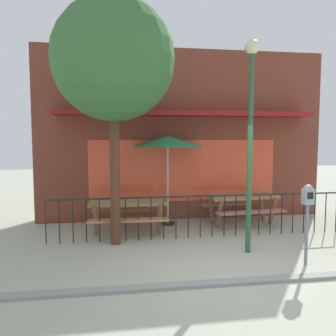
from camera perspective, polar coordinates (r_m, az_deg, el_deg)
ground at (r=6.10m, az=10.43°, el=-16.85°), size 40.00×40.00×0.00m
pub_storefront at (r=9.75m, az=2.44°, el=5.48°), size 8.01×1.24×4.67m
patio_fence_front at (r=7.86m, az=5.39°, el=-6.75°), size 6.75×0.04×0.97m
picnic_table_left at (r=8.26m, az=-6.63°, el=-6.53°), size 1.84×1.42×0.79m
picnic_table_right at (r=9.22m, az=12.09°, el=-5.39°), size 1.91×1.52×0.79m
patio_umbrella at (r=8.85m, az=-0.04°, el=4.38°), size 1.82×1.82×2.32m
parking_meter_near at (r=6.57m, az=22.11°, el=-5.38°), size 0.18×0.17×1.45m
street_tree at (r=7.44m, az=-9.03°, el=17.16°), size 2.53×2.53×5.12m
street_lamp at (r=6.86m, az=13.49°, el=8.26°), size 0.28×0.28×4.11m
curb_edge at (r=5.78m, az=11.72°, el=-18.17°), size 11.22×0.20×0.11m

